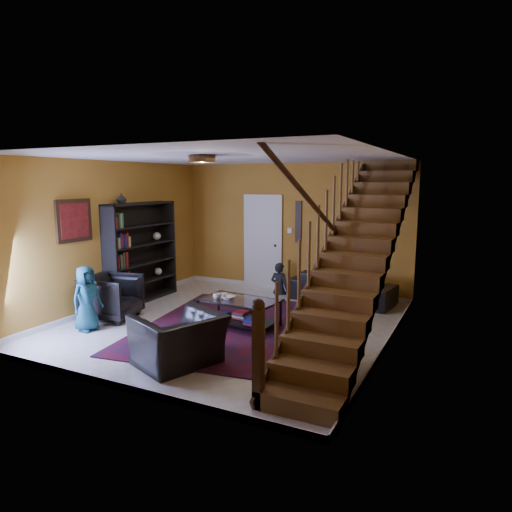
{
  "coord_description": "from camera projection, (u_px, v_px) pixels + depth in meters",
  "views": [
    {
      "loc": [
        3.72,
        -6.51,
        2.42
      ],
      "look_at": [
        0.28,
        0.4,
        1.15
      ],
      "focal_mm": 32.0,
      "sensor_mm": 36.0,
      "label": 1
    }
  ],
  "objects": [
    {
      "name": "bookshelf",
      "position": [
        142.0,
        254.0,
        9.22
      ],
      "size": [
        0.35,
        1.8,
        2.0
      ],
      "color": "black",
      "rests_on": "floor"
    },
    {
      "name": "person_adult_b",
      "position": [
        320.0,
        290.0,
        9.48
      ],
      "size": [
        0.62,
        0.49,
        1.25
      ],
      "primitive_type": "imported",
      "rotation": [
        0.0,
        0.0,
        3.12
      ],
      "color": "black",
      "rests_on": "sofa"
    },
    {
      "name": "door",
      "position": [
        263.0,
        243.0,
        10.33
      ],
      "size": [
        0.82,
        0.05,
        2.05
      ],
      "primitive_type": "cube",
      "color": "silver",
      "rests_on": "floor"
    },
    {
      "name": "vase",
      "position": [
        122.0,
        199.0,
        8.59
      ],
      "size": [
        0.18,
        0.18,
        0.19
      ],
      "primitive_type": "imported",
      "color": "#999999",
      "rests_on": "bookshelf"
    },
    {
      "name": "cup_a",
      "position": [
        217.0,
        296.0,
        7.56
      ],
      "size": [
        0.14,
        0.14,
        0.1
      ],
      "primitive_type": "imported",
      "rotation": [
        0.0,
        0.0,
        0.11
      ],
      "color": "#999999",
      "rests_on": "coffee_table"
    },
    {
      "name": "armchair_right",
      "position": [
        179.0,
        340.0,
        6.02
      ],
      "size": [
        1.25,
        1.33,
        0.69
      ],
      "primitive_type": "imported",
      "rotation": [
        0.0,
        0.0,
        -1.95
      ],
      "color": "black",
      "rests_on": "floor"
    },
    {
      "name": "room",
      "position": [
        207.0,
        296.0,
        9.54
      ],
      "size": [
        5.5,
        5.5,
        5.5
      ],
      "color": "#B38227",
      "rests_on": "ground"
    },
    {
      "name": "cup_b",
      "position": [
        224.0,
        296.0,
        7.58
      ],
      "size": [
        0.14,
        0.14,
        0.1
      ],
      "primitive_type": "imported",
      "rotation": [
        0.0,
        0.0,
        0.42
      ],
      "color": "#999999",
      "rests_on": "coffee_table"
    },
    {
      "name": "person_child",
      "position": [
        87.0,
        298.0,
        7.4
      ],
      "size": [
        0.41,
        0.57,
        1.08
      ],
      "primitive_type": "imported",
      "rotation": [
        0.0,
        0.0,
        1.44
      ],
      "color": "#1A4E63",
      "rests_on": "armchair_left"
    },
    {
      "name": "armchair_left",
      "position": [
        112.0,
        297.0,
        8.06
      ],
      "size": [
        1.03,
        1.01,
        0.79
      ],
      "primitive_type": "imported",
      "rotation": [
        0.0,
        0.0,
        1.78
      ],
      "color": "black",
      "rests_on": "floor"
    },
    {
      "name": "sofa",
      "position": [
        342.0,
        287.0,
        9.21
      ],
      "size": [
        2.17,
        1.08,
        0.61
      ],
      "primitive_type": "imported",
      "rotation": [
        0.0,
        0.0,
        3.01
      ],
      "color": "black",
      "rests_on": "floor"
    },
    {
      "name": "person_adult_a",
      "position": [
        279.0,
        288.0,
        9.89
      ],
      "size": [
        0.44,
        0.32,
        1.14
      ],
      "primitive_type": "imported",
      "rotation": [
        0.0,
        0.0,
        3.02
      ],
      "color": "black",
      "rests_on": "sofa"
    },
    {
      "name": "wall_hanging",
      "position": [
        298.0,
        222.0,
        9.88
      ],
      "size": [
        0.14,
        0.03,
        0.9
      ],
      "primitive_type": "cube",
      "color": "black",
      "rests_on": "room"
    },
    {
      "name": "staircase",
      "position": [
        357.0,
        252.0,
        6.62
      ],
      "size": [
        0.95,
        5.02,
        3.18
      ],
      "color": "brown",
      "rests_on": "floor"
    },
    {
      "name": "floor",
      "position": [
        231.0,
        325.0,
        7.78
      ],
      "size": [
        5.5,
        5.5,
        0.0
      ],
      "primitive_type": "plane",
      "color": "beige",
      "rests_on": "ground"
    },
    {
      "name": "bowl",
      "position": [
        228.0,
        298.0,
        7.56
      ],
      "size": [
        0.22,
        0.22,
        0.05
      ],
      "primitive_type": "imported",
      "rotation": [
        0.0,
        0.0,
        0.03
      ],
      "color": "#999999",
      "rests_on": "coffee_table"
    },
    {
      "name": "ceiling_fixture",
      "position": [
        202.0,
        159.0,
        6.63
      ],
      "size": [
        0.4,
        0.4,
        0.1
      ],
      "primitive_type": "cylinder",
      "color": "#3F2814",
      "rests_on": "room"
    },
    {
      "name": "framed_picture",
      "position": [
        74.0,
        221.0,
        7.84
      ],
      "size": [
        0.04,
        0.74,
        0.74
      ],
      "primitive_type": "cube",
      "color": "maroon",
      "rests_on": "room"
    },
    {
      "name": "coffee_table",
      "position": [
        239.0,
        311.0,
        7.59
      ],
      "size": [
        1.33,
        0.84,
        0.48
      ],
      "rotation": [
        0.0,
        0.0,
        -0.08
      ],
      "color": "black",
      "rests_on": "floor"
    },
    {
      "name": "popcorn_bucket",
      "position": [
        187.0,
        326.0,
        7.38
      ],
      "size": [
        0.15,
        0.15,
        0.15
      ],
      "primitive_type": "cylinder",
      "rotation": [
        0.0,
        0.0,
        0.13
      ],
      "color": "red",
      "rests_on": "rug"
    },
    {
      "name": "rug",
      "position": [
        245.0,
        328.0,
        7.58
      ],
      "size": [
        3.79,
        4.19,
        0.02
      ],
      "primitive_type": "cube",
      "rotation": [
        0.0,
        0.0,
        0.15
      ],
      "color": "#480C18",
      "rests_on": "floor"
    }
  ]
}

